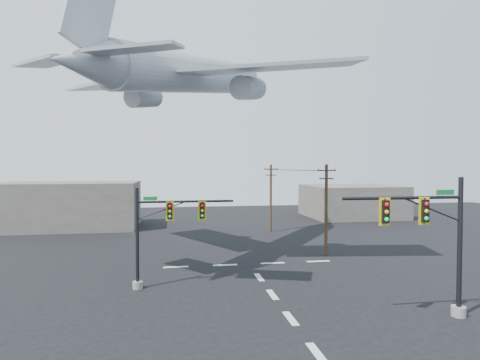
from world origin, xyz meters
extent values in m
plane|color=black|center=(0.00, 0.00, 0.00)|extent=(120.00, 120.00, 0.00)
cube|color=beige|center=(0.00, -4.00, 0.01)|extent=(0.40, 2.00, 0.01)
cube|color=beige|center=(0.00, 0.00, 0.01)|extent=(0.40, 2.00, 0.01)
cube|color=beige|center=(0.00, 4.00, 0.01)|extent=(0.40, 2.00, 0.01)
cube|color=beige|center=(0.00, 8.00, 0.01)|extent=(0.40, 2.00, 0.01)
cube|color=beige|center=(-6.00, 12.00, 0.01)|extent=(2.00, 0.40, 0.01)
cube|color=beige|center=(-2.00, 12.00, 0.01)|extent=(2.00, 0.40, 0.01)
cube|color=beige|center=(2.00, 12.00, 0.01)|extent=(2.00, 0.40, 0.01)
cube|color=beige|center=(6.00, 12.00, 0.01)|extent=(2.00, 0.40, 0.01)
cylinder|color=gray|center=(9.06, -1.15, 0.27)|extent=(0.75, 0.75, 0.54)
cylinder|color=black|center=(9.06, -1.15, 3.77)|extent=(0.26, 0.26, 7.54)
cylinder|color=black|center=(5.72, -1.15, 6.47)|extent=(6.69, 0.17, 0.17)
cylinder|color=black|center=(7.39, -1.15, 5.82)|extent=(3.58, 0.09, 0.09)
cube|color=black|center=(6.83, -1.31, 5.79)|extent=(0.37, 0.32, 1.19)
cube|color=#E0B30D|center=(6.83, -1.29, 5.79)|extent=(0.59, 0.04, 1.45)
sphere|color=red|center=(6.83, -1.50, 6.16)|extent=(0.22, 0.22, 0.22)
sphere|color=#DF9F0B|center=(6.83, -1.50, 5.79)|extent=(0.22, 0.22, 0.22)
sphere|color=#0CC04C|center=(6.83, -1.50, 5.41)|extent=(0.22, 0.22, 0.22)
cube|color=black|center=(4.61, -1.31, 5.79)|extent=(0.37, 0.32, 1.19)
cube|color=#E0B30D|center=(4.61, -1.29, 5.79)|extent=(0.59, 0.04, 1.45)
sphere|color=red|center=(4.61, -1.50, 6.16)|extent=(0.22, 0.22, 0.22)
sphere|color=#DF9F0B|center=(4.61, -1.50, 5.79)|extent=(0.22, 0.22, 0.22)
sphere|color=#0CC04C|center=(4.61, -1.50, 5.41)|extent=(0.22, 0.22, 0.22)
cube|color=#0D6128|center=(8.09, -1.22, 6.73)|extent=(1.02, 0.04, 0.28)
cylinder|color=gray|center=(-8.51, 6.69, 0.24)|extent=(0.67, 0.67, 0.48)
cylinder|color=black|center=(-8.51, 6.69, 3.35)|extent=(0.23, 0.23, 6.70)
cylinder|color=black|center=(-5.31, 6.69, 5.74)|extent=(6.40, 0.15, 0.15)
cylinder|color=black|center=(-6.91, 6.69, 5.17)|extent=(3.40, 0.08, 0.08)
cube|color=black|center=(-6.38, 6.55, 5.14)|extent=(0.33, 0.29, 1.05)
cube|color=#E0B30D|center=(-6.38, 6.57, 5.14)|extent=(0.53, 0.04, 1.29)
sphere|color=red|center=(-6.38, 6.39, 5.48)|extent=(0.19, 0.19, 0.19)
sphere|color=#DF9F0B|center=(-6.38, 6.39, 5.14)|extent=(0.19, 0.19, 0.19)
sphere|color=#0CC04C|center=(-6.38, 6.39, 4.81)|extent=(0.19, 0.19, 0.19)
cube|color=black|center=(-4.24, 6.55, 5.14)|extent=(0.33, 0.29, 1.05)
cube|color=#E0B30D|center=(-4.24, 6.57, 5.14)|extent=(0.53, 0.04, 1.29)
sphere|color=red|center=(-4.24, 6.39, 5.48)|extent=(0.19, 0.19, 0.19)
sphere|color=#DF9F0B|center=(-4.24, 6.39, 5.14)|extent=(0.19, 0.19, 0.19)
sphere|color=#0CC04C|center=(-4.24, 6.39, 4.81)|extent=(0.19, 0.19, 0.19)
cube|color=#0D6128|center=(-7.65, 6.64, 5.98)|extent=(0.91, 0.04, 0.25)
cylinder|color=#45321D|center=(7.51, 14.12, 4.14)|extent=(0.28, 0.28, 8.28)
cube|color=#45321D|center=(7.51, 14.12, 7.73)|extent=(1.63, 0.54, 0.11)
cube|color=#45321D|center=(7.51, 14.12, 6.99)|extent=(1.27, 0.44, 0.11)
cylinder|color=black|center=(6.80, 14.31, 7.82)|extent=(0.09, 0.09, 0.11)
cylinder|color=black|center=(7.51, 14.12, 7.82)|extent=(0.09, 0.09, 0.11)
cylinder|color=black|center=(8.23, 13.93, 7.82)|extent=(0.09, 0.09, 0.11)
cylinder|color=#45321D|center=(5.64, 27.62, 4.16)|extent=(0.28, 0.28, 8.31)
cube|color=#45321D|center=(5.64, 27.62, 7.75)|extent=(1.68, 0.25, 0.11)
cube|color=#45321D|center=(5.64, 27.62, 7.00)|extent=(1.31, 0.22, 0.11)
cylinder|color=black|center=(4.90, 27.68, 7.84)|extent=(0.09, 0.09, 0.11)
cylinder|color=black|center=(5.64, 27.62, 7.84)|extent=(0.09, 0.09, 0.11)
cylinder|color=black|center=(6.39, 27.56, 7.84)|extent=(0.09, 0.09, 0.11)
cylinder|color=black|center=(5.84, 20.87, 7.69)|extent=(1.91, 13.50, 0.03)
cylinder|color=black|center=(7.32, 20.87, 7.69)|extent=(1.89, 13.50, 0.03)
cylinder|color=#A1A5AC|center=(-4.26, 15.42, 16.30)|extent=(14.79, 19.87, 6.69)
cone|color=#A1A5AC|center=(2.87, 26.14, 18.34)|extent=(5.71, 6.22, 4.09)
cone|color=#A1A5AC|center=(-11.40, 4.69, 14.26)|extent=(5.40, 5.99, 3.75)
cube|color=#A1A5AC|center=(-11.35, 18.43, 15.75)|extent=(11.22, 14.22, 1.01)
cube|color=#A1A5AC|center=(1.25, 10.04, 15.75)|extent=(14.32, 6.76, 1.01)
cylinder|color=#A1A5AC|center=(-8.85, 18.08, 14.53)|extent=(3.61, 4.09, 2.41)
cylinder|color=#A1A5AC|center=(-0.04, 12.22, 14.53)|extent=(3.61, 4.09, 2.41)
cube|color=#A1A5AC|center=(-11.03, 5.25, 17.58)|extent=(2.83, 4.07, 6.02)
cube|color=#A1A5AC|center=(-13.94, 7.00, 14.77)|extent=(5.25, 5.51, 0.55)
cube|color=#A1A5AC|center=(-8.29, 3.25, 14.77)|extent=(5.76, 3.90, 0.55)
cube|color=#68645C|center=(-20.00, 35.00, 3.00)|extent=(18.00, 10.00, 6.00)
cube|color=#68645C|center=(22.00, 40.00, 2.50)|extent=(14.00, 12.00, 5.00)
camera|label=1|loc=(-6.06, -20.34, 8.13)|focal=30.00mm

